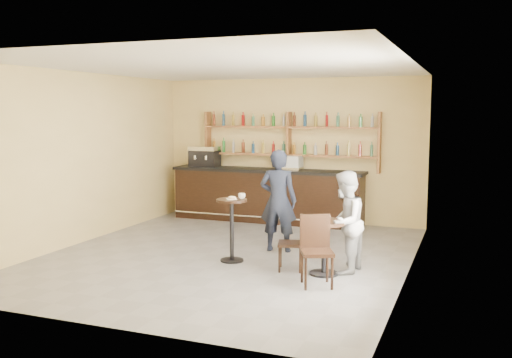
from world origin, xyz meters
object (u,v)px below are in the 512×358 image
(chair_south, at_px, (317,252))
(patron_second, at_px, (345,222))
(bar_counter, at_px, (267,195))
(pastry_case, at_px, (290,163))
(man_main, at_px, (278,201))
(espresso_machine, at_px, (205,156))
(chair_west, at_px, (290,243))
(pedestal_table, at_px, (232,230))
(cafe_table, at_px, (324,248))

(chair_south, height_order, patron_second, patron_second)
(bar_counter, bearing_deg, pastry_case, 0.00)
(pastry_case, bearing_deg, man_main, -82.55)
(espresso_machine, relative_size, man_main, 0.36)
(bar_counter, distance_m, chair_west, 4.00)
(pedestal_table, bearing_deg, chair_west, -8.80)
(bar_counter, distance_m, espresso_machine, 1.76)
(chair_west, bearing_deg, patron_second, 87.68)
(chair_west, height_order, patron_second, patron_second)
(bar_counter, bearing_deg, cafe_table, -58.50)
(cafe_table, bearing_deg, chair_south, -85.24)
(bar_counter, distance_m, cafe_table, 4.30)
(cafe_table, relative_size, chair_south, 0.83)
(pedestal_table, distance_m, chair_west, 1.08)
(bar_counter, height_order, chair_west, bar_counter)
(man_main, distance_m, patron_second, 1.67)
(pedestal_table, bearing_deg, cafe_table, -7.58)
(espresso_machine, distance_m, patron_second, 5.36)
(patron_second, bearing_deg, pastry_case, -143.86)
(chair_south, bearing_deg, man_main, 99.60)
(pastry_case, distance_m, pedestal_table, 3.55)
(bar_counter, relative_size, pastry_case, 8.47)
(bar_counter, relative_size, espresso_machine, 6.70)
(espresso_machine, xyz_separation_m, chair_south, (3.84, -4.27, -0.92))
(cafe_table, height_order, chair_south, chair_south)
(chair_south, bearing_deg, bar_counter, 94.00)
(man_main, xyz_separation_m, chair_west, (0.58, -1.10, -0.47))
(bar_counter, xyz_separation_m, chair_south, (2.30, -4.27, -0.09))
(bar_counter, relative_size, chair_south, 4.39)
(pastry_case, bearing_deg, patron_second, -65.79)
(chair_west, bearing_deg, man_main, -167.11)
(pastry_case, xyz_separation_m, chair_west, (1.16, -3.62, -0.91))
(pastry_case, height_order, cafe_table, pastry_case)
(espresso_machine, relative_size, cafe_table, 0.79)
(bar_counter, xyz_separation_m, patron_second, (2.51, -3.44, 0.19))
(chair_west, bearing_deg, espresso_machine, -152.86)
(patron_second, bearing_deg, chair_south, -8.02)
(pastry_case, height_order, chair_south, pastry_case)
(chair_west, distance_m, chair_south, 0.89)
(espresso_machine, distance_m, cafe_table, 5.37)
(man_main, distance_m, cafe_table, 1.69)
(espresso_machine, xyz_separation_m, cafe_table, (3.79, -3.67, -1.01))
(cafe_table, bearing_deg, pedestal_table, 172.42)
(man_main, relative_size, chair_south, 1.81)
(cafe_table, xyz_separation_m, chair_west, (-0.55, 0.05, 0.02))
(bar_counter, bearing_deg, chair_west, -64.87)
(man_main, bearing_deg, pastry_case, -83.23)
(bar_counter, xyz_separation_m, chair_west, (1.70, -3.62, -0.16))
(espresso_machine, xyz_separation_m, patron_second, (4.06, -3.44, -0.64))
(pastry_case, height_order, patron_second, patron_second)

